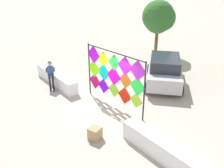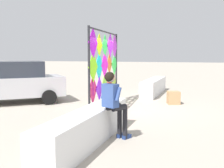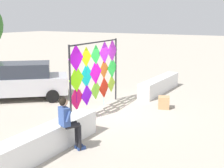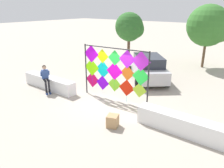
% 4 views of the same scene
% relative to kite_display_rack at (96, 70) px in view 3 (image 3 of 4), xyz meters
% --- Properties ---
extents(ground, '(120.00, 120.00, 0.00)m').
position_rel_kite_display_rack_xyz_m(ground, '(0.09, -0.73, -1.66)').
color(ground, '#ADA393').
extents(plaza_ledge_left, '(3.99, 0.61, 0.74)m').
position_rel_kite_display_rack_xyz_m(plaza_ledge_left, '(-4.09, -1.06, -1.29)').
color(plaza_ledge_left, white).
rests_on(plaza_ledge_left, ground).
extents(plaza_ledge_right, '(3.99, 0.61, 0.74)m').
position_rel_kite_display_rack_xyz_m(plaza_ledge_right, '(4.26, -1.06, -1.29)').
color(plaza_ledge_right, white).
rests_on(plaza_ledge_right, ground).
extents(kite_display_rack, '(3.90, 0.38, 2.81)m').
position_rel_kite_display_rack_xyz_m(kite_display_rack, '(0.00, 0.00, 0.00)').
color(kite_display_rack, '#232328').
rests_on(kite_display_rack, ground).
extents(seated_vendor, '(0.76, 0.64, 1.59)m').
position_rel_kite_display_rack_xyz_m(seated_vendor, '(-3.73, -1.54, -0.72)').
color(seated_vendor, black).
rests_on(seated_vendor, ground).
extents(parked_car, '(4.24, 4.50, 1.68)m').
position_rel_kite_display_rack_xyz_m(parked_car, '(-0.20, 4.03, -0.81)').
color(parked_car, '#B7B7BC').
rests_on(parked_car, ground).
extents(cardboard_box_large, '(0.57, 0.58, 0.51)m').
position_rel_kite_display_rack_xyz_m(cardboard_box_large, '(1.65, -2.29, -1.41)').
color(cardboard_box_large, tan).
rests_on(cardboard_box_large, ground).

